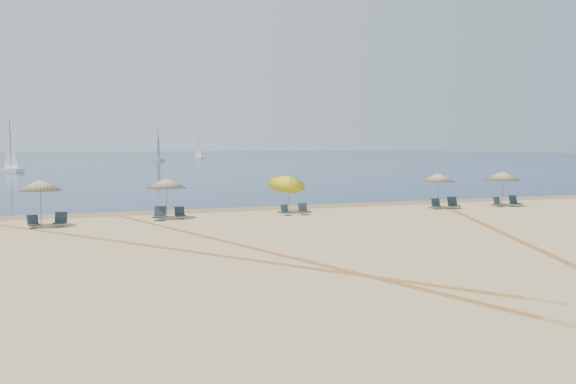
% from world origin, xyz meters
% --- Properties ---
extents(ground, '(160.00, 160.00, 0.00)m').
position_xyz_m(ground, '(0.00, 0.00, 0.00)').
color(ground, tan).
rests_on(ground, ground).
extents(ocean, '(500.00, 500.00, 0.00)m').
position_xyz_m(ocean, '(0.00, 225.00, 0.01)').
color(ocean, '#0C2151').
rests_on(ocean, ground).
extents(wet_sand, '(500.00, 500.00, 0.00)m').
position_xyz_m(wet_sand, '(0.00, 24.00, 0.00)').
color(wet_sand, olive).
rests_on(wet_sand, ground).
extents(umbrella_1, '(2.12, 2.12, 2.38)m').
position_xyz_m(umbrella_1, '(-13.21, 19.44, 2.04)').
color(umbrella_1, gray).
rests_on(umbrella_1, ground).
extents(umbrella_2, '(2.23, 2.23, 2.27)m').
position_xyz_m(umbrella_2, '(-6.86, 20.67, 1.93)').
color(umbrella_2, gray).
rests_on(umbrella_2, ground).
extents(umbrella_3, '(2.28, 2.32, 2.60)m').
position_xyz_m(umbrella_3, '(0.34, 21.09, 1.90)').
color(umbrella_3, gray).
rests_on(umbrella_3, ground).
extents(umbrella_4, '(2.14, 2.14, 2.30)m').
position_xyz_m(umbrella_4, '(10.21, 20.00, 1.96)').
color(umbrella_4, gray).
rests_on(umbrella_4, ground).
extents(umbrella_5, '(2.35, 2.37, 2.33)m').
position_xyz_m(umbrella_5, '(15.15, 19.90, 1.99)').
color(umbrella_5, gray).
rests_on(umbrella_5, ground).
extents(chair_2, '(0.65, 0.71, 0.62)m').
position_xyz_m(chair_2, '(-13.55, 18.93, 0.27)').
color(chair_2, '#1B242B').
rests_on(chair_2, ground).
extents(chair_3, '(0.72, 0.79, 0.70)m').
position_xyz_m(chair_3, '(-12.32, 19.03, 0.31)').
color(chair_3, '#1B242B').
rests_on(chair_3, ground).
extents(chair_4, '(0.81, 0.88, 0.74)m').
position_xyz_m(chair_4, '(-7.38, 19.78, 0.33)').
color(chair_4, '#1B242B').
rests_on(chair_4, ground).
extents(chair_5, '(0.56, 0.65, 0.65)m').
position_xyz_m(chair_5, '(-6.22, 20.16, 0.29)').
color(chair_5, '#1B242B').
rests_on(chair_5, ground).
extents(chair_6, '(0.67, 0.72, 0.60)m').
position_xyz_m(chair_6, '(-0.27, 19.63, 0.26)').
color(chair_6, '#1B242B').
rests_on(chair_6, ground).
extents(chair_7, '(0.56, 0.65, 0.65)m').
position_xyz_m(chair_7, '(0.82, 19.62, 0.28)').
color(chair_7, '#1B242B').
rests_on(chair_7, ground).
extents(chair_8, '(0.66, 0.73, 0.65)m').
position_xyz_m(chair_8, '(9.82, 19.59, 0.28)').
color(chair_8, '#1B242B').
rests_on(chair_8, ground).
extents(chair_9, '(0.72, 0.81, 0.74)m').
position_xyz_m(chair_9, '(10.89, 19.33, 0.33)').
color(chair_9, '#1B242B').
rests_on(chair_9, ground).
extents(chair_10, '(0.61, 0.68, 0.63)m').
position_xyz_m(chair_10, '(14.36, 19.30, 0.28)').
color(chair_10, '#1B242B').
rests_on(chair_10, ground).
extents(chair_11, '(0.62, 0.72, 0.71)m').
position_xyz_m(chair_11, '(15.58, 19.19, 0.31)').
color(chair_11, '#1B242B').
rests_on(chair_11, ground).
extents(sailboat_0, '(2.65, 4.64, 6.74)m').
position_xyz_m(sailboat_0, '(29.70, 179.73, 2.04)').
color(sailboat_0, white).
rests_on(sailboat_0, ocean).
extents(sailboat_1, '(3.83, 6.19, 9.06)m').
position_xyz_m(sailboat_1, '(11.48, 143.20, 2.74)').
color(sailboat_1, white).
rests_on(sailboat_1, ocean).
extents(sailboat_2, '(3.91, 5.19, 7.85)m').
position_xyz_m(sailboat_2, '(-19.04, 87.97, 2.38)').
color(sailboat_2, white).
rests_on(sailboat_2, ocean).
extents(tire_tracks, '(51.97, 43.42, 0.00)m').
position_xyz_m(tire_tracks, '(-3.10, 9.38, 0.00)').
color(tire_tracks, tan).
rests_on(tire_tracks, ground).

